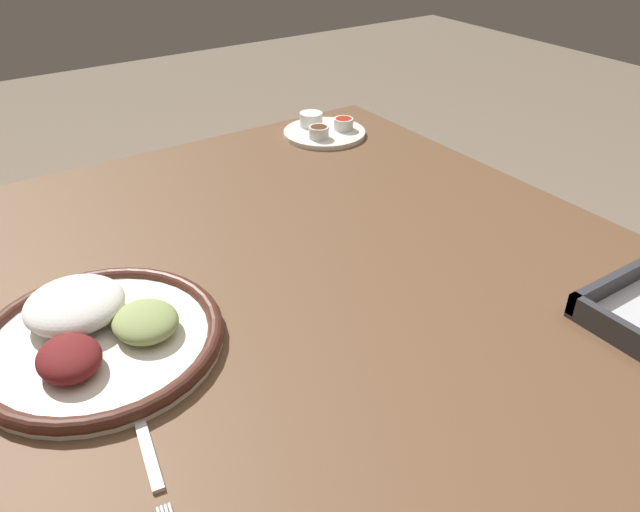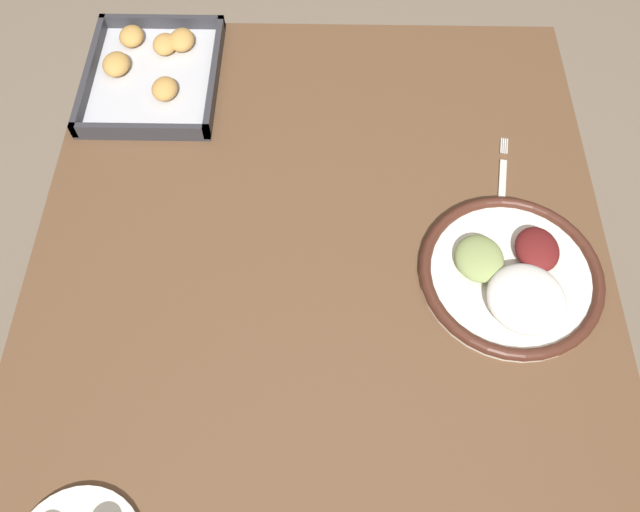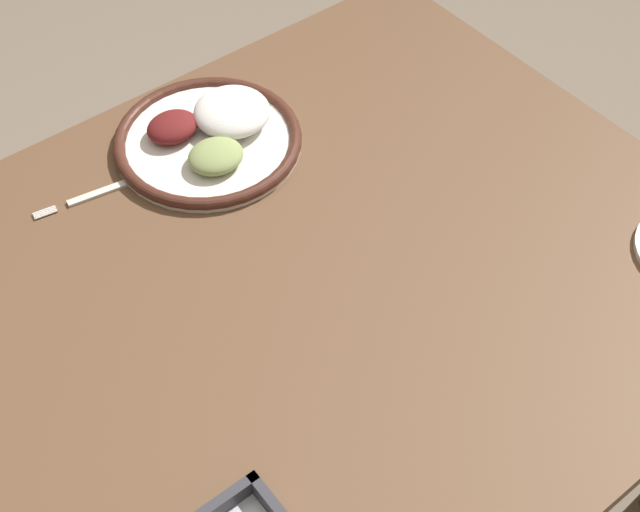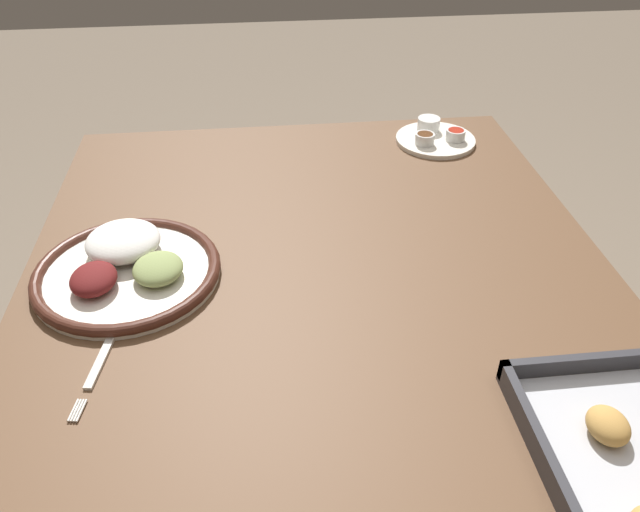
% 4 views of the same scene
% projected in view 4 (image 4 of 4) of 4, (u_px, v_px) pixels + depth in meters
% --- Properties ---
extents(dining_table, '(1.15, 0.97, 0.73)m').
position_uv_depth(dining_table, '(320.00, 318.00, 1.08)').
color(dining_table, brown).
rests_on(dining_table, ground_plane).
extents(dinner_plate, '(0.30, 0.30, 0.05)m').
position_uv_depth(dinner_plate, '(127.00, 267.00, 1.00)').
color(dinner_plate, white).
rests_on(dinner_plate, dining_table).
extents(fork, '(0.20, 0.05, 0.00)m').
position_uv_depth(fork, '(103.00, 356.00, 0.86)').
color(fork, silver).
rests_on(fork, dining_table).
extents(saucer_plate, '(0.18, 0.18, 0.04)m').
position_uv_depth(saucer_plate, '(435.00, 136.00, 1.40)').
color(saucer_plate, white).
rests_on(saucer_plate, dining_table).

